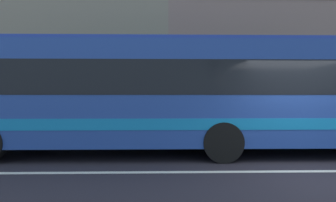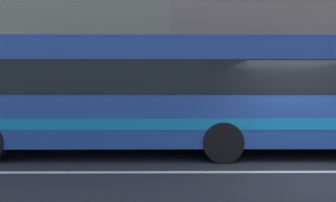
# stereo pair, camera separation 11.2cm
# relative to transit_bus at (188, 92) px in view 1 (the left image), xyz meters

# --- Properties ---
(ground_plane) EXTENTS (160.00, 160.00, 0.00)m
(ground_plane) POSITION_rel_transit_bus_xyz_m (2.57, -2.03, -1.74)
(ground_plane) COLOR #28242D
(lane_centre_line) EXTENTS (60.00, 0.16, 0.01)m
(lane_centre_line) POSITION_rel_transit_bus_xyz_m (2.57, -2.03, -1.74)
(lane_centre_line) COLOR silver
(lane_centre_line) RESTS_ON ground_plane
(hedge_row_far) EXTENTS (13.18, 1.10, 0.83)m
(hedge_row_far) POSITION_rel_transit_bus_xyz_m (4.16, 3.28, -1.33)
(hedge_row_far) COLOR #175416
(hedge_row_far) RESTS_ON ground_plane
(transit_bus) EXTENTS (12.12, 2.63, 3.16)m
(transit_bus) POSITION_rel_transit_bus_xyz_m (0.00, 0.00, 0.00)
(transit_bus) COLOR #224395
(transit_bus) RESTS_ON ground_plane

